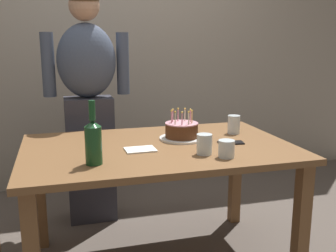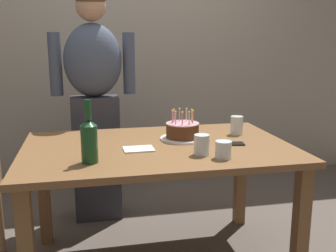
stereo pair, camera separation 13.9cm
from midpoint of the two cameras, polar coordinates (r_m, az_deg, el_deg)
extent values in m
cube|color=#9E9384|center=(3.68, -8.66, 11.88)|extent=(5.20, 0.10, 2.60)
cube|color=brown|center=(2.23, -3.18, -3.27)|extent=(1.50, 0.96, 0.03)
cube|color=brown|center=(2.26, 17.00, -13.68)|extent=(0.07, 0.07, 0.70)
cube|color=brown|center=(2.70, -19.50, -9.45)|extent=(0.07, 0.07, 0.70)
cube|color=brown|center=(2.92, 8.34, -7.16)|extent=(0.07, 0.07, 0.70)
cylinder|color=white|center=(2.36, 0.29, -1.79)|extent=(0.27, 0.27, 0.01)
cylinder|color=#512D19|center=(2.35, 0.29, -0.67)|extent=(0.20, 0.20, 0.08)
cylinder|color=#D18E9E|center=(2.34, 0.29, 0.38)|extent=(0.20, 0.20, 0.01)
cylinder|color=pink|center=(2.39, -0.21, 1.54)|extent=(0.01, 0.01, 0.07)
sphere|color=#F9C64C|center=(2.38, -0.21, 2.51)|extent=(0.01, 0.01, 0.01)
cylinder|color=pink|center=(2.36, -0.99, 1.42)|extent=(0.01, 0.01, 0.07)
sphere|color=#F9C64C|center=(2.36, -1.00, 2.40)|extent=(0.01, 0.01, 0.01)
cylinder|color=pink|center=(2.32, -1.19, 1.22)|extent=(0.01, 0.01, 0.07)
sphere|color=#F9C64C|center=(2.32, -1.20, 2.22)|extent=(0.01, 0.01, 0.01)
cylinder|color=beige|center=(2.29, -0.70, 1.05)|extent=(0.01, 0.01, 0.07)
sphere|color=#F9C64C|center=(2.28, -0.70, 2.06)|extent=(0.01, 0.01, 0.01)
cylinder|color=pink|center=(2.27, 0.29, 0.98)|extent=(0.01, 0.01, 0.07)
sphere|color=#F9C64C|center=(2.26, 0.29, 1.99)|extent=(0.01, 0.01, 0.01)
cylinder|color=beige|center=(2.29, 1.27, 1.05)|extent=(0.01, 0.01, 0.07)
sphere|color=#F9C64C|center=(2.28, 1.28, 2.06)|extent=(0.01, 0.01, 0.01)
cylinder|color=#EAB266|center=(2.32, 1.77, 1.22)|extent=(0.01, 0.01, 0.07)
sphere|color=#F9C64C|center=(2.32, 1.78, 2.22)|extent=(0.01, 0.01, 0.01)
cylinder|color=pink|center=(2.36, 1.58, 1.41)|extent=(0.01, 0.01, 0.07)
sphere|color=#F9C64C|center=(2.36, 1.58, 2.39)|extent=(0.01, 0.01, 0.01)
cylinder|color=beige|center=(2.39, 0.79, 1.54)|extent=(0.01, 0.01, 0.07)
sphere|color=#F9C64C|center=(2.38, 0.80, 2.51)|extent=(0.01, 0.01, 0.01)
cylinder|color=silver|center=(2.52, 7.94, 0.21)|extent=(0.08, 0.08, 0.12)
cylinder|color=silver|center=(2.01, 6.50, -3.31)|extent=(0.08, 0.08, 0.09)
cylinder|color=silver|center=(2.05, 3.35, -2.66)|extent=(0.08, 0.08, 0.11)
cylinder|color=#194723|center=(1.92, -12.77, -2.79)|extent=(0.08, 0.08, 0.18)
cone|color=#194723|center=(1.90, -12.93, 0.32)|extent=(0.08, 0.08, 0.03)
cylinder|color=#194723|center=(1.88, -13.02, 2.17)|extent=(0.03, 0.03, 0.10)
cube|color=black|center=(2.29, 7.35, -2.43)|extent=(0.15, 0.09, 0.01)
cube|color=white|center=(2.14, -5.90, -3.43)|extent=(0.16, 0.13, 0.01)
cube|color=#33333D|center=(2.99, -12.41, -4.73)|extent=(0.34, 0.23, 0.92)
ellipsoid|color=#424C60|center=(2.86, -13.09, 9.19)|extent=(0.41, 0.27, 0.52)
sphere|color=tan|center=(2.87, -13.46, 16.59)|extent=(0.21, 0.21, 0.21)
cylinder|color=#424C60|center=(2.92, -7.93, 8.93)|extent=(0.09, 0.09, 0.44)
cylinder|color=#424C60|center=(2.89, -18.29, 8.40)|extent=(0.09, 0.09, 0.44)
camera|label=1|loc=(0.07, -91.76, -0.39)|focal=42.15mm
camera|label=2|loc=(0.07, 88.24, 0.39)|focal=42.15mm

